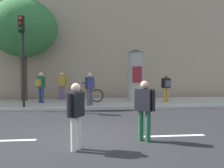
{
  "coord_description": "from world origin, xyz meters",
  "views": [
    {
      "loc": [
        -0.18,
        -6.93,
        1.88
      ],
      "look_at": [
        0.8,
        2.0,
        1.41
      ],
      "focal_mm": 40.28,
      "sensor_mm": 36.0,
      "label": 1
    }
  ],
  "objects_px": {
    "pedestrian_with_bag": "(41,85)",
    "bicycle_leaning": "(87,95)",
    "pedestrian_with_backpack": "(166,86)",
    "poster_column": "(136,75)",
    "street_tree": "(23,28)",
    "traffic_light": "(22,46)",
    "pedestrian_in_light_jacket": "(90,86)",
    "pedestrian_in_dark_shirt": "(76,112)",
    "pedestrian_in_red_top": "(62,84)",
    "pedestrian_near_pole": "(144,106)"
  },
  "relations": [
    {
      "from": "pedestrian_with_bag",
      "to": "bicycle_leaning",
      "type": "distance_m",
      "value": 2.57
    },
    {
      "from": "bicycle_leaning",
      "to": "pedestrian_with_backpack",
      "type": "bearing_deg",
      "value": -4.98
    },
    {
      "from": "poster_column",
      "to": "street_tree",
      "type": "xyz_separation_m",
      "value": [
        -6.41,
        1.04,
        2.68
      ]
    },
    {
      "from": "traffic_light",
      "to": "pedestrian_in_light_jacket",
      "type": "relative_size",
      "value": 2.59
    },
    {
      "from": "pedestrian_in_dark_shirt",
      "to": "pedestrian_in_red_top",
      "type": "height_order",
      "value": "pedestrian_in_red_top"
    },
    {
      "from": "pedestrian_in_light_jacket",
      "to": "bicycle_leaning",
      "type": "bearing_deg",
      "value": 93.93
    },
    {
      "from": "bicycle_leaning",
      "to": "pedestrian_in_dark_shirt",
      "type": "bearing_deg",
      "value": -92.59
    },
    {
      "from": "bicycle_leaning",
      "to": "street_tree",
      "type": "bearing_deg",
      "value": 162.36
    },
    {
      "from": "pedestrian_in_dark_shirt",
      "to": "pedestrian_with_backpack",
      "type": "bearing_deg",
      "value": 58.2
    },
    {
      "from": "pedestrian_in_red_top",
      "to": "pedestrian_with_backpack",
      "type": "relative_size",
      "value": 1.08
    },
    {
      "from": "poster_column",
      "to": "street_tree",
      "type": "relative_size",
      "value": 0.51
    },
    {
      "from": "street_tree",
      "to": "pedestrian_in_red_top",
      "type": "height_order",
      "value": "street_tree"
    },
    {
      "from": "traffic_light",
      "to": "pedestrian_in_red_top",
      "type": "height_order",
      "value": "traffic_light"
    },
    {
      "from": "street_tree",
      "to": "pedestrian_in_dark_shirt",
      "type": "xyz_separation_m",
      "value": [
        3.31,
        -9.18,
        -3.42
      ]
    },
    {
      "from": "pedestrian_with_bag",
      "to": "pedestrian_in_dark_shirt",
      "type": "bearing_deg",
      "value": -74.82
    },
    {
      "from": "pedestrian_near_pole",
      "to": "pedestrian_in_light_jacket",
      "type": "xyz_separation_m",
      "value": [
        -1.33,
        6.05,
        0.16
      ]
    },
    {
      "from": "street_tree",
      "to": "bicycle_leaning",
      "type": "bearing_deg",
      "value": -17.64
    },
    {
      "from": "street_tree",
      "to": "pedestrian_with_backpack",
      "type": "height_order",
      "value": "street_tree"
    },
    {
      "from": "pedestrian_in_red_top",
      "to": "pedestrian_near_pole",
      "type": "bearing_deg",
      "value": -71.2
    },
    {
      "from": "poster_column",
      "to": "pedestrian_in_red_top",
      "type": "relative_size",
      "value": 1.79
    },
    {
      "from": "traffic_light",
      "to": "street_tree",
      "type": "height_order",
      "value": "street_tree"
    },
    {
      "from": "street_tree",
      "to": "bicycle_leaning",
      "type": "distance_m",
      "value": 5.41
    },
    {
      "from": "pedestrian_with_backpack",
      "to": "bicycle_leaning",
      "type": "bearing_deg",
      "value": 175.02
    },
    {
      "from": "street_tree",
      "to": "pedestrian_with_backpack",
      "type": "xyz_separation_m",
      "value": [
        8.05,
        -1.55,
        -3.28
      ]
    },
    {
      "from": "pedestrian_near_pole",
      "to": "pedestrian_with_backpack",
      "type": "xyz_separation_m",
      "value": [
        2.94,
        7.05,
        0.11
      ]
    },
    {
      "from": "pedestrian_in_dark_shirt",
      "to": "pedestrian_with_backpack",
      "type": "relative_size",
      "value": 1.03
    },
    {
      "from": "street_tree",
      "to": "pedestrian_with_bag",
      "type": "bearing_deg",
      "value": -48.05
    },
    {
      "from": "pedestrian_near_pole",
      "to": "pedestrian_with_bag",
      "type": "distance_m",
      "value": 8.28
    },
    {
      "from": "street_tree",
      "to": "pedestrian_near_pole",
      "type": "height_order",
      "value": "street_tree"
    },
    {
      "from": "pedestrian_with_backpack",
      "to": "poster_column",
      "type": "bearing_deg",
      "value": 162.73
    },
    {
      "from": "pedestrian_in_red_top",
      "to": "bicycle_leaning",
      "type": "height_order",
      "value": "pedestrian_in_red_top"
    },
    {
      "from": "traffic_light",
      "to": "pedestrian_with_bag",
      "type": "relative_size",
      "value": 2.57
    },
    {
      "from": "traffic_light",
      "to": "bicycle_leaning",
      "type": "distance_m",
      "value": 4.3
    },
    {
      "from": "street_tree",
      "to": "pedestrian_in_red_top",
      "type": "distance_m",
      "value": 3.88
    },
    {
      "from": "pedestrian_in_red_top",
      "to": "pedestrian_with_bag",
      "type": "distance_m",
      "value": 1.66
    },
    {
      "from": "pedestrian_near_pole",
      "to": "pedestrian_in_light_jacket",
      "type": "distance_m",
      "value": 6.19
    },
    {
      "from": "traffic_light",
      "to": "pedestrian_near_pole",
      "type": "distance_m",
      "value": 7.52
    },
    {
      "from": "pedestrian_in_red_top",
      "to": "pedestrian_with_bag",
      "type": "relative_size",
      "value": 1.0
    },
    {
      "from": "poster_column",
      "to": "pedestrian_in_red_top",
      "type": "distance_m",
      "value": 4.4
    },
    {
      "from": "pedestrian_in_light_jacket",
      "to": "pedestrian_with_backpack",
      "type": "xyz_separation_m",
      "value": [
        4.28,
        1.0,
        -0.05
      ]
    },
    {
      "from": "bicycle_leaning",
      "to": "poster_column",
      "type": "bearing_deg",
      "value": 2.7
    },
    {
      "from": "traffic_light",
      "to": "pedestrian_in_dark_shirt",
      "type": "xyz_separation_m",
      "value": [
        2.68,
        -6.26,
        -2.1
      ]
    },
    {
      "from": "street_tree",
      "to": "pedestrian_in_red_top",
      "type": "relative_size",
      "value": 3.54
    },
    {
      "from": "street_tree",
      "to": "pedestrian_in_light_jacket",
      "type": "xyz_separation_m",
      "value": [
        3.77,
        -2.55,
        -3.23
      ]
    },
    {
      "from": "pedestrian_in_dark_shirt",
      "to": "bicycle_leaning",
      "type": "xyz_separation_m",
      "value": [
        0.36,
        8.01,
        -0.38
      ]
    },
    {
      "from": "traffic_light",
      "to": "pedestrian_in_dark_shirt",
      "type": "distance_m",
      "value": 7.13
    },
    {
      "from": "poster_column",
      "to": "street_tree",
      "type": "distance_m",
      "value": 7.02
    },
    {
      "from": "pedestrian_with_backpack",
      "to": "pedestrian_in_red_top",
      "type": "bearing_deg",
      "value": 165.07
    },
    {
      "from": "pedestrian_in_light_jacket",
      "to": "pedestrian_with_backpack",
      "type": "distance_m",
      "value": 4.39
    },
    {
      "from": "street_tree",
      "to": "pedestrian_with_bag",
      "type": "xyz_separation_m",
      "value": [
        1.18,
        -1.31,
        -3.2
      ]
    }
  ]
}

